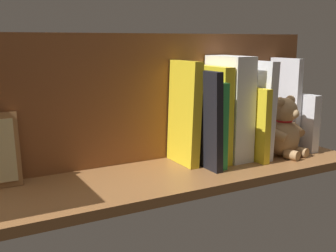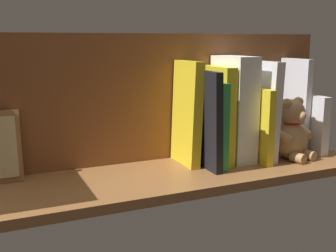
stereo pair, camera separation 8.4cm
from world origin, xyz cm
name	(u,v)px [view 1 (the left image)]	position (x,y,z in cm)	size (l,w,h in cm)	color
ground_plane	(168,176)	(0.00, 0.00, -1.10)	(103.55, 28.27, 2.20)	brown
shelf_back_panel	(146,98)	(0.00, -11.89, 16.49)	(103.55, 1.50, 32.98)	brown
book_0	(296,120)	(-44.52, -2.78, 8.12)	(2.68, 15.91, 16.24)	silver
book_1	(285,103)	(-41.84, -4.98, 13.10)	(1.83, 11.51, 26.20)	silver
teddy_bear	(284,130)	(-35.10, 2.41, 7.24)	(12.95, 12.07, 16.45)	tan
book_2	(252,109)	(-27.58, -2.54, 13.00)	(2.56, 16.40, 25.99)	silver
book_3	(246,122)	(-24.90, -1.79, 9.63)	(1.95, 17.89, 19.27)	yellow
dictionary_thick_white	(229,108)	(-20.40, -3.41, 13.65)	(6.20, 14.45, 27.30)	white
book_4	(213,114)	(-15.37, -3.63, 12.39)	(3.00, 14.22, 24.78)	yellow
book_5	(206,122)	(-12.36, -2.41, 10.66)	(2.16, 16.64, 21.32)	green
book_6	(199,118)	(-9.93, -1.76, 12.05)	(1.86, 17.96, 24.11)	black
book_7	(184,113)	(-7.30, -4.63, 13.13)	(2.54, 12.22, 26.26)	yellow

